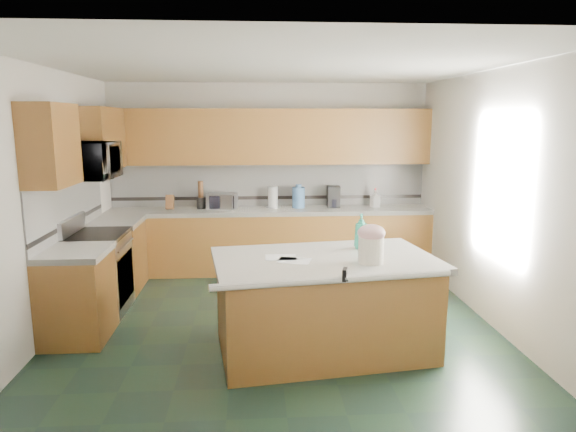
{
  "coord_description": "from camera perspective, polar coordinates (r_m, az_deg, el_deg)",
  "views": [
    {
      "loc": [
        -0.22,
        -5.25,
        2.17
      ],
      "look_at": [
        0.15,
        0.35,
        1.12
      ],
      "focal_mm": 32.0,
      "sensor_mm": 36.0,
      "label": 1
    }
  ],
  "objects": [
    {
      "name": "wall_right",
      "position": [
        5.89,
        21.82,
        1.83
      ],
      "size": [
        0.04,
        4.6,
        2.7
      ],
      "primitive_type": "cube",
      "color": "silver",
      "rests_on": "ground"
    },
    {
      "name": "back_accent_band",
      "position": [
        7.62,
        -2.1,
        2.06
      ],
      "size": [
        4.6,
        0.01,
        0.05
      ],
      "primitive_type": "cube",
      "color": "black",
      "rests_on": "back_countertop"
    },
    {
      "name": "back_countertop",
      "position": [
        7.36,
        -2.02,
        0.58
      ],
      "size": [
        4.6,
        0.64,
        0.06
      ],
      "primitive_type": "cube",
      "color": "silver",
      "rests_on": "back_base_cab"
    },
    {
      "name": "soap_back_cap",
      "position": [
        7.57,
        9.69,
        2.96
      ],
      "size": [
        0.02,
        0.02,
        0.03
      ],
      "primitive_type": "cylinder",
      "color": "red",
      "rests_on": "soap_bottle_back"
    },
    {
      "name": "range_backguard",
      "position": [
        6.21,
        -22.9,
        -0.93
      ],
      "size": [
        0.06,
        0.76,
        0.18
      ],
      "primitive_type": "cube",
      "color": "#B7B7BC",
      "rests_on": "range_body"
    },
    {
      "name": "left_counter_front",
      "position": [
        5.47,
        -22.71,
        -3.78
      ],
      "size": [
        0.64,
        0.72,
        0.06
      ],
      "primitive_type": "cube",
      "color": "silver",
      "rests_on": "left_base_cab_front"
    },
    {
      "name": "wall_front",
      "position": [
        3.05,
        0.54,
        -4.99
      ],
      "size": [
        4.6,
        0.04,
        2.7
      ],
      "primitive_type": "cube",
      "color": "silver",
      "rests_on": "ground"
    },
    {
      "name": "left_base_cab_rear",
      "position": [
        7.0,
        -18.45,
        -4.36
      ],
      "size": [
        0.6,
        0.82,
        0.86
      ],
      "primitive_type": "cube",
      "color": "#39220C",
      "rests_on": "ground"
    },
    {
      "name": "island_top",
      "position": [
        4.79,
        4.09,
        -4.93
      ],
      "size": [
        2.17,
        1.46,
        0.06
      ],
      "primitive_type": "cube",
      "rotation": [
        0.0,
        0.0,
        0.13
      ],
      "color": "silver",
      "rests_on": "island_base"
    },
    {
      "name": "left_base_cab_front",
      "position": [
        5.59,
        -22.37,
        -8.36
      ],
      "size": [
        0.6,
        0.72,
        0.86
      ],
      "primitive_type": "cube",
      "color": "#39220C",
      "rests_on": "ground"
    },
    {
      "name": "paper_sheet_b",
      "position": [
        4.76,
        -0.81,
        -4.61
      ],
      "size": [
        0.29,
        0.22,
        0.0
      ],
      "primitive_type": "cube",
      "rotation": [
        0.0,
        0.0,
        -0.01
      ],
      "color": "white",
      "rests_on": "island_top"
    },
    {
      "name": "floor",
      "position": [
        5.68,
        -1.3,
        -11.85
      ],
      "size": [
        4.6,
        4.6,
        0.0
      ],
      "primitive_type": "plane",
      "color": "black",
      "rests_on": "ground"
    },
    {
      "name": "treat_jar_lid",
      "position": [
        4.58,
        9.25,
        -1.86
      ],
      "size": [
        0.25,
        0.25,
        0.15
      ],
      "primitive_type": "ellipsoid",
      "color": "#CB9699",
      "rests_on": "treat_jar"
    },
    {
      "name": "left_counter_rear",
      "position": [
        6.9,
        -18.68,
        -0.67
      ],
      "size": [
        0.64,
        0.82,
        0.06
      ],
      "primitive_type": "cube",
      "color": "silver",
      "rests_on": "left_base_cab_rear"
    },
    {
      "name": "paper_sheet_a",
      "position": [
        4.65,
        0.7,
        -4.97
      ],
      "size": [
        0.34,
        0.29,
        0.0
      ],
      "primitive_type": "cube",
      "rotation": [
        0.0,
        0.0,
        -0.28
      ],
      "color": "white",
      "rests_on": "island_top"
    },
    {
      "name": "left_backsplash",
      "position": [
        6.23,
        -23.14,
        1.1
      ],
      "size": [
        0.02,
        2.3,
        0.63
      ],
      "primitive_type": "cube",
      "color": "silver",
      "rests_on": "wall_left"
    },
    {
      "name": "back_backsplash",
      "position": [
        7.6,
        -2.11,
        3.52
      ],
      "size": [
        4.6,
        0.02,
        0.63
      ],
      "primitive_type": "cube",
      "color": "silver",
      "rests_on": "back_countertop"
    },
    {
      "name": "back_upper_cab",
      "position": [
        7.39,
        -2.11,
        8.8
      ],
      "size": [
        4.6,
        0.33,
        0.78
      ],
      "primitive_type": "cube",
      "color": "#39220C",
      "rests_on": "wall_back"
    },
    {
      "name": "wall_back",
      "position": [
        7.62,
        -2.12,
        4.41
      ],
      "size": [
        4.6,
        0.04,
        2.7
      ],
      "primitive_type": "cube",
      "color": "silver",
      "rests_on": "ground"
    },
    {
      "name": "water_jug_neck",
      "position": [
        7.4,
        1.19,
        3.37
      ],
      "size": [
        0.09,
        0.09,
        0.04
      ],
      "primitive_type": "cylinder",
      "color": "teal",
      "rests_on": "water_jug"
    },
    {
      "name": "treat_jar_knob_end_r",
      "position": [
        4.58,
        9.77,
        -1.22
      ],
      "size": [
        0.04,
        0.04,
        0.04
      ],
      "primitive_type": "sphere",
      "color": "tan",
      "rests_on": "treat_jar_lid"
    },
    {
      "name": "knife_block",
      "position": [
        7.49,
        -12.98,
        1.49
      ],
      "size": [
        0.11,
        0.15,
        0.22
      ],
      "primitive_type": "cube",
      "rotation": [
        -0.31,
        0.0,
        -0.03
      ],
      "color": "#472814",
      "rests_on": "back_countertop"
    },
    {
      "name": "left_upper_cab_rear",
      "position": [
        6.95,
        -20.0,
        8.07
      ],
      "size": [
        0.33,
        1.09,
        0.78
      ],
      "primitive_type": "cube",
      "color": "#39220C",
      "rests_on": "wall_left"
    },
    {
      "name": "range_body",
      "position": [
        6.26,
        -20.26,
        -6.12
      ],
      "size": [
        0.6,
        0.76,
        0.88
      ],
      "primitive_type": "cube",
      "color": "#B7B7BC",
      "rests_on": "ground"
    },
    {
      "name": "microwave",
      "position": [
        6.03,
        -21.04,
        5.74
      ],
      "size": [
        0.5,
        0.73,
        0.41
      ],
      "primitive_type": "imported",
      "rotation": [
        0.0,
        0.0,
        1.57
      ],
      "color": "#B7B7BC",
      "rests_on": "wall_left"
    },
    {
      "name": "soap_bottle_island",
      "position": [
        5.1,
        8.13,
        -1.7
      ],
      "size": [
        0.17,
        0.17,
        0.35
      ],
      "primitive_type": "imported",
      "rotation": [
        0.0,
        0.0,
        -0.3
      ],
      "color": "#239175",
      "rests_on": "island_top"
    },
    {
      "name": "paper_towel_base",
      "position": [
        7.46,
        -1.68,
        1.0
      ],
      "size": [
        0.21,
        0.21,
        0.01
      ],
      "primitive_type": "cylinder",
      "color": "#B7B7BC",
      "rests_on": "back_countertop"
    },
    {
      "name": "left_upper_cab_front",
      "position": [
        5.37,
        -24.89,
        7.17
      ],
      "size": [
        0.33,
        0.72,
        0.78
      ],
      "primitive_type": "cube",
      "color": "#39220C",
      "rests_on": "wall_left"
    },
    {
      "name": "clamp_handle",
      "position": [
        4.18,
        6.49,
        -6.99
      ],
      "size": [
        0.02,
        0.08,
        0.02
      ],
      "primitive_type": "cylinder",
      "rotation": [
        1.57,
        0.0,
        0.0
      ],
      "color": "black",
      "rests_on": "island_top"
    },
    {
      "name": "water_jug",
      "position": [
        7.42,
        1.18,
        2.06
      ],
      "size": [
        0.18,
        0.18,
        0.3
      ],
      "primitive_type": "cylinder",
      "color": "teal",
      "rests_on": "back_countertop"
    },
    {
      "name": "left_accent_band",
      "position": [
        6.26,
        -22.96,
        -0.66
      ],
      "size": [
        0.01,
        2.3,
        0.05
      ],
      "primitive_type": "cube",
      "color": "black",
      "rests_on": "wall_left"
    },
    {
      "name": "range_cooktop",
      "position": [
        6.15,
        -20.53,
        -2.0
      ],
      "size": [
        0.62,
        0.78,
        0.04
      ],
      "primitive_type": "cube",
      "color": "black",
      "rests_on": "range_body"
    },
    {
      "name": "coffee_maker",
      "position": [
        7.5,
        5.08,
        2.16
      ],
      "size": [
        0.19,
        0.21,
        0.31
      ],
      "primitive_type": "cube",
      "rotation": [
        0.0,
        0.0,
        -0.06
      ],
      "color": "black",
      "rests_on": "back_countertop"
    },
    {
      "name": "toaster_oven_door",
      "position": [
        7.28,
        -7.39,
        1.51
      ],
      "size": [
        0.35,
        0.01,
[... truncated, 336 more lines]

